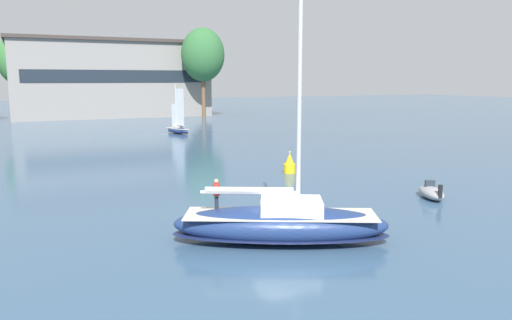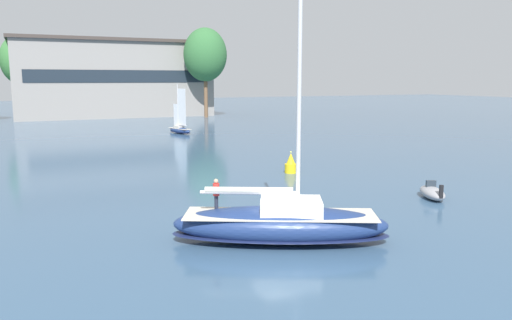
# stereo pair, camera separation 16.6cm
# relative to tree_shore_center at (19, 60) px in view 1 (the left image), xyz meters

# --- Properties ---
(ground_plane) EXTENTS (400.00, 400.00, 0.00)m
(ground_plane) POSITION_rel_tree_shore_center_xyz_m (11.98, -93.62, -12.31)
(ground_plane) COLOR #385675
(waterfront_building) EXTENTS (43.53, 14.95, 17.18)m
(waterfront_building) POSITION_rel_tree_shore_center_xyz_m (18.91, 1.41, -3.68)
(waterfront_building) COLOR gray
(waterfront_building) RESTS_ON ground
(tree_shore_center) EXTENTS (8.55, 8.55, 17.59)m
(tree_shore_center) POSITION_rel_tree_shore_center_xyz_m (0.00, 0.00, 0.00)
(tree_shore_center) COLOR brown
(tree_shore_center) RESTS_ON ground
(tree_shore_right) EXTENTS (9.53, 9.53, 19.61)m
(tree_shore_right) POSITION_rel_tree_shore_center_xyz_m (36.81, -9.22, 1.41)
(tree_shore_right) COLOR brown
(tree_shore_right) RESTS_ON ground
(sailboat_main) EXTENTS (11.46, 7.85, 15.43)m
(sailboat_main) POSITION_rel_tree_shore_center_xyz_m (12.01, -93.63, -11.27)
(sailboat_main) COLOR navy
(sailboat_main) RESTS_ON ground
(sailboat_moored_near_marina) EXTENTS (2.95, 5.78, 7.67)m
(sailboat_moored_near_marina) POSITION_rel_tree_shore_center_xyz_m (22.03, -39.70, -11.64)
(sailboat_moored_near_marina) COLOR navy
(sailboat_moored_near_marina) RESTS_ON ground
(motor_tender) EXTENTS (2.66, 3.70, 1.32)m
(motor_tender) POSITION_rel_tree_shore_center_xyz_m (26.25, -89.50, -11.89)
(motor_tender) COLOR #99999E
(motor_tender) RESTS_ON ground
(channel_buoy) EXTENTS (1.09, 1.09, 1.98)m
(channel_buoy) POSITION_rel_tree_shore_center_xyz_m (21.82, -76.63, -11.53)
(channel_buoy) COLOR yellow
(channel_buoy) RESTS_ON ground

